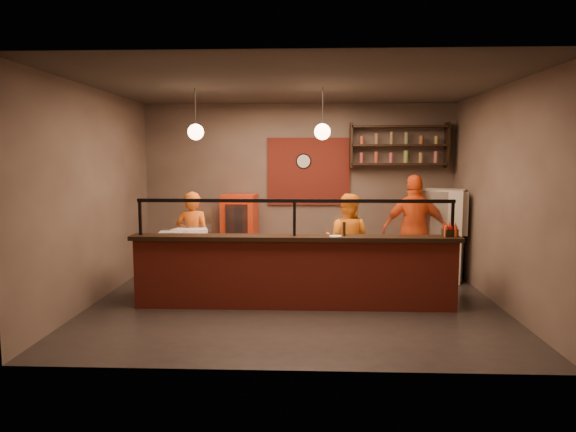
{
  "coord_description": "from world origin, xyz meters",
  "views": [
    {
      "loc": [
        0.2,
        -7.53,
        2.16
      ],
      "look_at": [
        -0.12,
        0.3,
        1.27
      ],
      "focal_mm": 32.0,
      "sensor_mm": 36.0,
      "label": 1
    }
  ],
  "objects_px": {
    "cook_left": "(193,239)",
    "cook_right": "(415,230)",
    "cook_mid": "(347,241)",
    "condiment_caddy": "(450,233)",
    "wall_clock": "(304,161)",
    "red_cooler": "(240,233)",
    "pizza_dough": "(288,241)",
    "pepper_mill": "(344,229)",
    "fridge": "(443,235)"
  },
  "relations": [
    {
      "from": "wall_clock",
      "to": "cook_mid",
      "type": "distance_m",
      "value": 2.18
    },
    {
      "from": "cook_mid",
      "to": "fridge",
      "type": "xyz_separation_m",
      "value": [
        1.76,
        0.71,
        0.01
      ]
    },
    {
      "from": "wall_clock",
      "to": "pizza_dough",
      "type": "relative_size",
      "value": 0.58
    },
    {
      "from": "cook_left",
      "to": "fridge",
      "type": "bearing_deg",
      "value": -163.7
    },
    {
      "from": "cook_mid",
      "to": "red_cooler",
      "type": "xyz_separation_m",
      "value": [
        -1.96,
        1.27,
        -0.06
      ]
    },
    {
      "from": "cook_left",
      "to": "red_cooler",
      "type": "relative_size",
      "value": 1.09
    },
    {
      "from": "wall_clock",
      "to": "pizza_dough",
      "type": "xyz_separation_m",
      "value": [
        -0.21,
        -2.25,
        -1.19
      ]
    },
    {
      "from": "cook_mid",
      "to": "fridge",
      "type": "relative_size",
      "value": 0.98
    },
    {
      "from": "cook_left",
      "to": "cook_mid",
      "type": "bearing_deg",
      "value": -173.41
    },
    {
      "from": "fridge",
      "to": "red_cooler",
      "type": "xyz_separation_m",
      "value": [
        -3.72,
        0.56,
        -0.07
      ]
    },
    {
      "from": "cook_mid",
      "to": "fridge",
      "type": "height_order",
      "value": "fridge"
    },
    {
      "from": "cook_right",
      "to": "pizza_dough",
      "type": "bearing_deg",
      "value": 27.64
    },
    {
      "from": "fridge",
      "to": "condiment_caddy",
      "type": "distance_m",
      "value": 1.92
    },
    {
      "from": "cook_mid",
      "to": "pizza_dough",
      "type": "height_order",
      "value": "cook_mid"
    },
    {
      "from": "fridge",
      "to": "pizza_dough",
      "type": "height_order",
      "value": "fridge"
    },
    {
      "from": "pizza_dough",
      "to": "pepper_mill",
      "type": "xyz_separation_m",
      "value": [
        0.81,
        -0.49,
        0.25
      ]
    },
    {
      "from": "pepper_mill",
      "to": "cook_left",
      "type": "bearing_deg",
      "value": 153.9
    },
    {
      "from": "fridge",
      "to": "pepper_mill",
      "type": "distance_m",
      "value": 2.68
    },
    {
      "from": "wall_clock",
      "to": "cook_left",
      "type": "bearing_deg",
      "value": -140.1
    },
    {
      "from": "wall_clock",
      "to": "cook_right",
      "type": "relative_size",
      "value": 0.16
    },
    {
      "from": "wall_clock",
      "to": "red_cooler",
      "type": "distance_m",
      "value": 1.85
    },
    {
      "from": "cook_left",
      "to": "cook_right",
      "type": "bearing_deg",
      "value": -167.23
    },
    {
      "from": "wall_clock",
      "to": "cook_mid",
      "type": "bearing_deg",
      "value": -64.82
    },
    {
      "from": "cook_mid",
      "to": "red_cooler",
      "type": "distance_m",
      "value": 2.34
    },
    {
      "from": "red_cooler",
      "to": "pepper_mill",
      "type": "xyz_separation_m",
      "value": [
        1.82,
        -2.43,
        0.42
      ]
    },
    {
      "from": "condiment_caddy",
      "to": "pepper_mill",
      "type": "height_order",
      "value": "pepper_mill"
    },
    {
      "from": "wall_clock",
      "to": "fridge",
      "type": "distance_m",
      "value": 2.95
    },
    {
      "from": "fridge",
      "to": "condiment_caddy",
      "type": "xyz_separation_m",
      "value": [
        -0.4,
        -1.86,
        0.31
      ]
    },
    {
      "from": "cook_left",
      "to": "cook_right",
      "type": "xyz_separation_m",
      "value": [
        3.76,
        0.34,
        0.14
      ]
    },
    {
      "from": "condiment_caddy",
      "to": "cook_right",
      "type": "bearing_deg",
      "value": 96.55
    },
    {
      "from": "cook_right",
      "to": "red_cooler",
      "type": "relative_size",
      "value": 1.28
    },
    {
      "from": "fridge",
      "to": "pepper_mill",
      "type": "height_order",
      "value": "fridge"
    },
    {
      "from": "wall_clock",
      "to": "cook_mid",
      "type": "height_order",
      "value": "wall_clock"
    },
    {
      "from": "wall_clock",
      "to": "cook_left",
      "type": "relative_size",
      "value": 0.19
    },
    {
      "from": "cook_right",
      "to": "pizza_dough",
      "type": "relative_size",
      "value": 3.63
    },
    {
      "from": "cook_mid",
      "to": "cook_right",
      "type": "relative_size",
      "value": 0.84
    },
    {
      "from": "pizza_dough",
      "to": "pepper_mill",
      "type": "bearing_deg",
      "value": -30.83
    },
    {
      "from": "wall_clock",
      "to": "fridge",
      "type": "relative_size",
      "value": 0.19
    },
    {
      "from": "red_cooler",
      "to": "wall_clock",
      "type": "bearing_deg",
      "value": 18.76
    },
    {
      "from": "condiment_caddy",
      "to": "pizza_dough",
      "type": "bearing_deg",
      "value": 168.39
    },
    {
      "from": "condiment_caddy",
      "to": "wall_clock",
      "type": "bearing_deg",
      "value": 127.63
    },
    {
      "from": "wall_clock",
      "to": "condiment_caddy",
      "type": "height_order",
      "value": "wall_clock"
    },
    {
      "from": "red_cooler",
      "to": "pepper_mill",
      "type": "relative_size",
      "value": 7.4
    },
    {
      "from": "wall_clock",
      "to": "cook_left",
      "type": "xyz_separation_m",
      "value": [
        -1.84,
        -1.54,
        -1.3
      ]
    },
    {
      "from": "cook_left",
      "to": "cook_right",
      "type": "distance_m",
      "value": 3.78
    },
    {
      "from": "pepper_mill",
      "to": "wall_clock",
      "type": "bearing_deg",
      "value": 102.5
    },
    {
      "from": "pizza_dough",
      "to": "condiment_caddy",
      "type": "xyz_separation_m",
      "value": [
        2.31,
        -0.47,
        0.21
      ]
    },
    {
      "from": "cook_mid",
      "to": "cook_left",
      "type": "bearing_deg",
      "value": 18.92
    },
    {
      "from": "red_cooler",
      "to": "pizza_dough",
      "type": "distance_m",
      "value": 2.19
    },
    {
      "from": "cook_left",
      "to": "cook_mid",
      "type": "xyz_separation_m",
      "value": [
        2.58,
        -0.04,
        -0.01
      ]
    }
  ]
}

